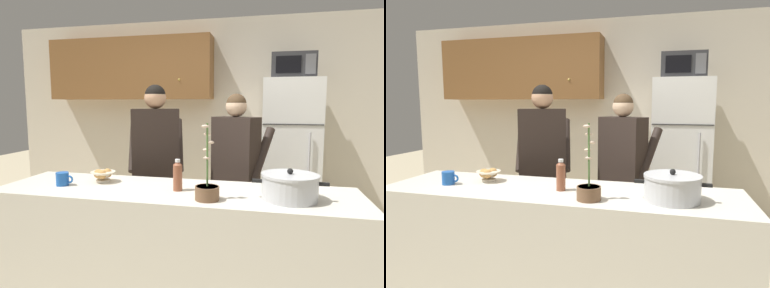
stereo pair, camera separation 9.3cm
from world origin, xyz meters
TOP-DOWN VIEW (x-y plane):
  - back_wall_unit at (-0.29, 2.24)m, footprint 6.00×0.48m
  - kitchen_island at (0.00, 0.00)m, footprint 2.48×0.68m
  - refrigerator at (0.87, 1.85)m, footprint 0.64×0.68m
  - microwave at (0.87, 1.83)m, footprint 0.48×0.37m
  - person_near_pot at (-0.38, 0.72)m, footprint 0.60×0.53m
  - person_by_sink at (0.34, 0.83)m, footprint 0.60×0.56m
  - cooking_pot at (0.76, -0.07)m, footprint 0.46×0.35m
  - coffee_mug at (-0.81, -0.07)m, footprint 0.13×0.09m
  - bread_bowl at (-0.58, 0.09)m, footprint 0.19×0.19m
  - bottle_near_edge at (0.03, -0.02)m, footprint 0.06×0.06m
  - potted_orchid at (0.27, -0.19)m, footprint 0.15×0.15m

SIDE VIEW (x-z plane):
  - kitchen_island at x=0.00m, z-range 0.00..0.92m
  - refrigerator at x=0.87m, z-range 0.00..1.79m
  - coffee_mug at x=-0.81m, z-range 0.92..1.02m
  - bread_bowl at x=-0.58m, z-range 0.92..1.02m
  - person_by_sink at x=0.34m, z-range 0.19..1.79m
  - potted_orchid at x=0.27m, z-range 0.75..1.23m
  - cooking_pot at x=0.76m, z-range 0.90..1.10m
  - bottle_near_edge at x=0.03m, z-range 0.92..1.13m
  - person_near_pot at x=-0.38m, z-range 0.21..1.89m
  - back_wall_unit at x=-0.29m, z-range 0.16..2.76m
  - microwave at x=0.87m, z-range 1.79..2.07m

